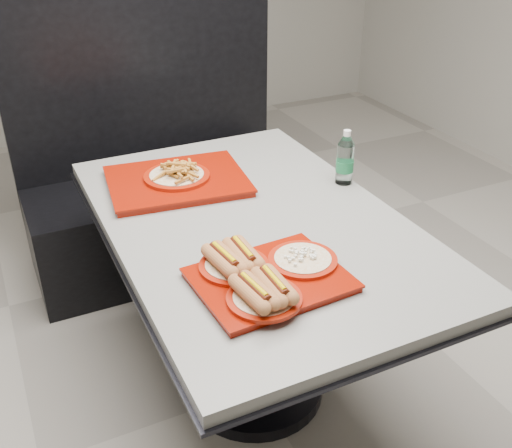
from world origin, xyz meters
name	(u,v)px	position (x,y,z in m)	size (l,w,h in m)	color
ground	(255,389)	(0.00, 0.00, 0.00)	(6.00, 6.00, 0.00)	#A09A8F
diner_table	(254,262)	(0.00, 0.00, 0.58)	(0.92, 1.42, 0.75)	black
booth_bench	(160,183)	(0.00, 1.09, 0.40)	(1.30, 0.57, 1.35)	black
tray_near	(264,275)	(-0.13, -0.34, 0.78)	(0.42, 0.36, 0.09)	maroon
tray_far	(177,178)	(-0.14, 0.35, 0.78)	(0.53, 0.44, 0.10)	maroon
water_bottle	(345,160)	(0.41, 0.11, 0.84)	(0.06, 0.06, 0.20)	silver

